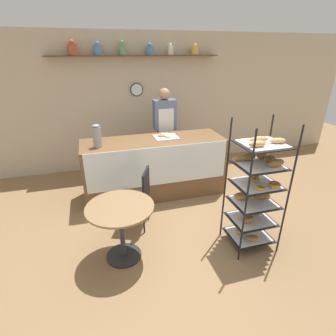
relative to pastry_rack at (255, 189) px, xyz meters
name	(u,v)px	position (x,y,z in m)	size (l,w,h in m)	color
ground_plane	(177,237)	(-0.87, 0.36, -0.81)	(14.00, 14.00, 0.00)	olive
back_wall	(137,102)	(-0.87, 3.07, 0.56)	(10.00, 0.30, 2.70)	beige
display_counter	(154,167)	(-0.87, 1.65, -0.31)	(2.36, 0.77, 1.00)	brown
pastry_rack	(255,189)	(0.00, 0.00, 0.00)	(0.57, 0.51, 1.65)	black
person_worker	(165,131)	(-0.50, 2.28, 0.14)	(0.41, 0.23, 1.73)	#282833
cafe_table	(121,219)	(-1.62, 0.20, -0.26)	(0.79, 0.79, 0.73)	#262628
cafe_chair	(140,193)	(-1.29, 0.76, -0.26)	(0.50, 0.50, 0.89)	black
coffee_carafe	(97,136)	(-1.76, 1.55, 0.36)	(0.13, 0.13, 0.35)	gray
donut_tray_counter	(165,136)	(-0.64, 1.74, 0.20)	(0.39, 0.35, 0.05)	silver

